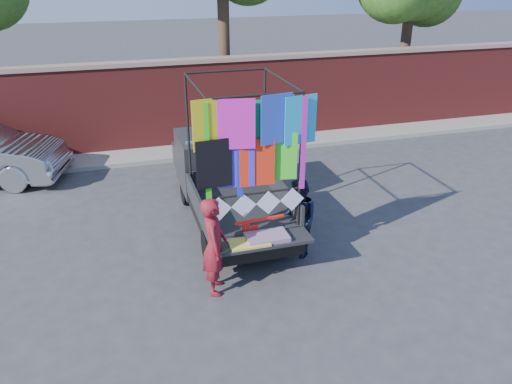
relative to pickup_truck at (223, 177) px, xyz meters
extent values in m
plane|color=#38383A|center=(0.44, -2.38, -0.82)|extent=(90.00, 90.00, 0.00)
cube|color=maroon|center=(0.44, 4.62, 0.43)|extent=(30.00, 0.35, 2.50)
cube|color=gray|center=(0.44, 4.62, 1.73)|extent=(30.00, 0.45, 0.12)
cube|color=gray|center=(0.44, 3.92, -0.76)|extent=(30.00, 1.20, 0.12)
cylinder|color=#38281C|center=(1.44, 5.82, 1.91)|extent=(0.36, 0.36, 5.46)
cylinder|color=#38281C|center=(7.94, 5.82, 1.45)|extent=(0.36, 0.36, 4.55)
cylinder|color=black|center=(-0.75, 0.58, -0.50)|extent=(0.21, 0.64, 0.64)
cylinder|color=black|center=(-0.75, -2.03, -0.50)|extent=(0.21, 0.64, 0.64)
cylinder|color=black|center=(0.76, 0.58, -0.50)|extent=(0.21, 0.64, 0.64)
cylinder|color=black|center=(0.76, -2.03, -0.50)|extent=(0.21, 0.64, 0.64)
cube|color=black|center=(0.00, -0.77, -0.34)|extent=(1.65, 4.07, 0.29)
cube|color=black|center=(0.00, -1.50, -0.07)|extent=(1.74, 2.23, 0.10)
cube|color=black|center=(-0.85, -1.50, 0.15)|extent=(0.06, 2.23, 0.44)
cube|color=black|center=(0.85, -1.50, 0.15)|extent=(0.06, 2.23, 0.44)
cube|color=black|center=(0.00, -0.41, 0.15)|extent=(1.74, 0.06, 0.44)
cube|color=black|center=(0.00, 0.53, 0.20)|extent=(1.74, 1.55, 1.21)
cube|color=#8C9EAD|center=(0.00, 0.10, 0.58)|extent=(1.55, 0.06, 0.53)
cube|color=#8C9EAD|center=(0.00, 1.26, 0.39)|extent=(1.55, 0.10, 0.68)
cube|color=black|center=(0.00, 1.60, -0.05)|extent=(1.69, 0.87, 0.53)
cube|color=black|center=(0.00, -2.86, -0.05)|extent=(1.74, 0.53, 0.06)
cube|color=black|center=(0.00, -2.63, -0.41)|extent=(1.79, 0.15, 0.17)
cylinder|color=black|center=(-0.79, -2.52, 1.19)|extent=(0.05, 0.05, 2.42)
cylinder|color=black|center=(-0.79, -0.48, 1.19)|extent=(0.05, 0.05, 2.42)
cylinder|color=black|center=(0.79, -2.52, 1.19)|extent=(0.05, 0.05, 2.42)
cylinder|color=black|center=(0.79, -0.48, 1.19)|extent=(0.05, 0.05, 2.42)
cylinder|color=black|center=(0.00, -2.52, 2.40)|extent=(1.65, 0.04, 0.04)
cylinder|color=black|center=(0.00, -0.48, 2.40)|extent=(1.65, 0.04, 0.04)
cylinder|color=black|center=(-0.79, -1.50, 2.40)|extent=(0.04, 2.08, 0.04)
cylinder|color=black|center=(0.79, -1.50, 2.40)|extent=(0.04, 2.08, 0.04)
cylinder|color=black|center=(0.00, -2.52, 0.71)|extent=(1.65, 0.04, 0.04)
cube|color=yellow|center=(-0.73, -2.54, 1.97)|extent=(0.60, 0.01, 0.82)
cube|color=#DB18BB|center=(-0.36, -2.58, 1.97)|extent=(0.60, 0.01, 0.82)
cube|color=#0B9A64|center=(0.00, -2.54, 1.97)|extent=(0.60, 0.01, 0.82)
cube|color=blue|center=(0.36, -2.58, 1.97)|extent=(0.60, 0.01, 0.82)
cube|color=#1CB6FF|center=(0.73, -2.54, 1.97)|extent=(0.60, 0.01, 0.82)
cube|color=black|center=(-0.73, -2.58, 1.34)|extent=(0.60, 0.01, 0.82)
cube|color=#392AD6|center=(-0.36, -2.54, 1.34)|extent=(0.60, 0.01, 0.82)
cube|color=#F82D14|center=(0.00, -2.58, 1.34)|extent=(0.60, 0.01, 0.82)
cube|color=#3EDD27|center=(0.36, -2.54, 1.34)|extent=(0.60, 0.01, 0.82)
cube|color=#32D61A|center=(-0.82, -2.56, 1.53)|extent=(0.10, 0.01, 1.65)
cube|color=#C420B2|center=(0.82, -2.56, 1.53)|extent=(0.10, 0.01, 1.65)
cube|color=#1930E1|center=(-0.29, -2.56, 1.53)|extent=(0.10, 0.01, 1.65)
cube|color=silver|center=(-0.66, -2.55, 0.52)|extent=(0.44, 0.01, 0.44)
cube|color=silver|center=(-0.22, -2.55, 0.52)|extent=(0.44, 0.01, 0.44)
cube|color=silver|center=(0.22, -2.55, 0.52)|extent=(0.44, 0.01, 0.44)
cube|color=silver|center=(0.66, -2.55, 0.52)|extent=(0.44, 0.01, 0.44)
cube|color=#F03535|center=(0.10, -2.86, 0.02)|extent=(0.73, 0.44, 0.08)
cube|color=#DCD545|center=(-0.24, -2.92, 0.00)|extent=(0.68, 0.39, 0.04)
imported|color=maroon|center=(-0.84, -2.93, 0.05)|extent=(0.53, 0.70, 1.73)
imported|color=black|center=(0.92, -2.25, -0.05)|extent=(0.66, 0.81, 1.53)
cube|color=#F9190D|center=(0.04, -2.59, 0.23)|extent=(0.91, 0.11, 0.04)
cube|color=#F9190D|center=(-0.25, -2.61, -0.06)|extent=(0.06, 0.02, 0.53)
cube|color=#F9190D|center=(-0.17, -2.61, -0.08)|extent=(0.06, 0.02, 0.53)
cube|color=#F9190D|center=(-0.09, -2.61, -0.10)|extent=(0.06, 0.02, 0.53)
cube|color=#F9190D|center=(-0.02, -2.61, -0.12)|extent=(0.06, 0.02, 0.53)
camera|label=1|loc=(-2.21, -9.93, 4.30)|focal=35.00mm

